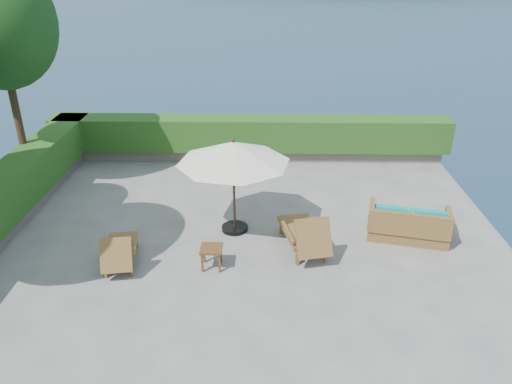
{
  "coord_description": "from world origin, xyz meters",
  "views": [
    {
      "loc": [
        0.5,
        -9.29,
        5.9
      ],
      "look_at": [
        0.3,
        0.8,
        1.1
      ],
      "focal_mm": 35.0,
      "sensor_mm": 36.0,
      "label": 1
    }
  ],
  "objects_px": {
    "wicker_loveseat": "(408,225)",
    "lounge_right": "(305,234)",
    "patio_umbrella": "(233,153)",
    "lounge_left": "(120,250)",
    "side_table": "(211,251)"
  },
  "relations": [
    {
      "from": "patio_umbrella",
      "to": "wicker_loveseat",
      "type": "relative_size",
      "value": 1.54
    },
    {
      "from": "side_table",
      "to": "wicker_loveseat",
      "type": "distance_m",
      "value": 4.55
    },
    {
      "from": "patio_umbrella",
      "to": "lounge_left",
      "type": "bearing_deg",
      "value": -146.33
    },
    {
      "from": "patio_umbrella",
      "to": "lounge_left",
      "type": "distance_m",
      "value": 3.19
    },
    {
      "from": "wicker_loveseat",
      "to": "lounge_right",
      "type": "bearing_deg",
      "value": -153.16
    },
    {
      "from": "lounge_right",
      "to": "wicker_loveseat",
      "type": "bearing_deg",
      "value": 0.74
    },
    {
      "from": "side_table",
      "to": "wicker_loveseat",
      "type": "relative_size",
      "value": 0.24
    },
    {
      "from": "lounge_left",
      "to": "lounge_right",
      "type": "bearing_deg",
      "value": 0.24
    },
    {
      "from": "lounge_right",
      "to": "wicker_loveseat",
      "type": "height_order",
      "value": "lounge_right"
    },
    {
      "from": "patio_umbrella",
      "to": "lounge_right",
      "type": "bearing_deg",
      "value": -29.22
    },
    {
      "from": "lounge_right",
      "to": "side_table",
      "type": "bearing_deg",
      "value": -173.86
    },
    {
      "from": "lounge_left",
      "to": "side_table",
      "type": "relative_size",
      "value": 3.32
    },
    {
      "from": "patio_umbrella",
      "to": "side_table",
      "type": "relative_size",
      "value": 6.35
    },
    {
      "from": "lounge_right",
      "to": "side_table",
      "type": "relative_size",
      "value": 4.01
    },
    {
      "from": "lounge_right",
      "to": "wicker_loveseat",
      "type": "relative_size",
      "value": 0.97
    }
  ]
}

